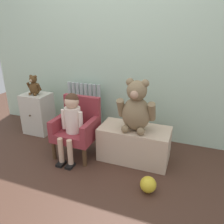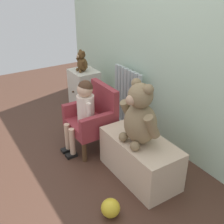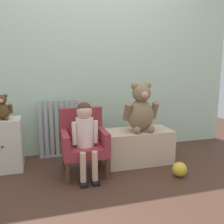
{
  "view_description": "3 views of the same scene",
  "coord_description": "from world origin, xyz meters",
  "px_view_note": "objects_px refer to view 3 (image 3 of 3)",
  "views": [
    {
      "loc": [
        0.92,
        -1.42,
        1.37
      ],
      "look_at": [
        0.17,
        0.58,
        0.54
      ],
      "focal_mm": 35.0,
      "sensor_mm": 36.0,
      "label": 1
    },
    {
      "loc": [
        1.97,
        -0.65,
        1.66
      ],
      "look_at": [
        0.08,
        0.54,
        0.52
      ],
      "focal_mm": 45.0,
      "sensor_mm": 36.0,
      "label": 2
    },
    {
      "loc": [
        -0.62,
        -1.88,
        1.08
      ],
      "look_at": [
        0.08,
        0.55,
        0.61
      ],
      "focal_mm": 40.0,
      "sensor_mm": 36.0,
      "label": 3
    }
  ],
  "objects_px": {
    "radiator": "(60,129)",
    "child_figure": "(85,129)",
    "small_dresser": "(5,145)",
    "child_armchair": "(83,141)",
    "toy_ball": "(180,169)",
    "low_bench": "(138,146)",
    "small_teddy_bear": "(3,108)",
    "large_teddy_bear": "(141,110)"
  },
  "relations": [
    {
      "from": "radiator",
      "to": "child_figure",
      "type": "distance_m",
      "value": 0.7
    },
    {
      "from": "small_dresser",
      "to": "child_armchair",
      "type": "relative_size",
      "value": 0.83
    },
    {
      "from": "child_figure",
      "to": "toy_ball",
      "type": "xyz_separation_m",
      "value": [
        0.89,
        -0.25,
        -0.41
      ]
    },
    {
      "from": "small_dresser",
      "to": "child_armchair",
      "type": "distance_m",
      "value": 0.84
    },
    {
      "from": "child_armchair",
      "to": "child_figure",
      "type": "xyz_separation_m",
      "value": [
        -0.0,
        -0.11,
        0.15
      ]
    },
    {
      "from": "small_dresser",
      "to": "low_bench",
      "type": "relative_size",
      "value": 0.73
    },
    {
      "from": "small_teddy_bear",
      "to": "toy_ball",
      "type": "distance_m",
      "value": 1.87
    },
    {
      "from": "radiator",
      "to": "child_figure",
      "type": "height_order",
      "value": "child_figure"
    },
    {
      "from": "toy_ball",
      "to": "child_figure",
      "type": "bearing_deg",
      "value": 164.21
    },
    {
      "from": "radiator",
      "to": "child_figure",
      "type": "bearing_deg",
      "value": -73.69
    },
    {
      "from": "radiator",
      "to": "small_dresser",
      "type": "height_order",
      "value": "radiator"
    },
    {
      "from": "radiator",
      "to": "small_dresser",
      "type": "distance_m",
      "value": 0.64
    },
    {
      "from": "large_teddy_bear",
      "to": "small_teddy_bear",
      "type": "bearing_deg",
      "value": 171.76
    },
    {
      "from": "radiator",
      "to": "large_teddy_bear",
      "type": "bearing_deg",
      "value": -29.64
    },
    {
      "from": "child_figure",
      "to": "radiator",
      "type": "bearing_deg",
      "value": 106.31
    },
    {
      "from": "large_teddy_bear",
      "to": "small_dresser",
      "type": "bearing_deg",
      "value": 170.98
    },
    {
      "from": "radiator",
      "to": "child_armchair",
      "type": "height_order",
      "value": "radiator"
    },
    {
      "from": "child_armchair",
      "to": "low_bench",
      "type": "bearing_deg",
      "value": 9.26
    },
    {
      "from": "child_figure",
      "to": "small_teddy_bear",
      "type": "distance_m",
      "value": 0.87
    },
    {
      "from": "child_armchair",
      "to": "toy_ball",
      "type": "height_order",
      "value": "child_armchair"
    },
    {
      "from": "radiator",
      "to": "toy_ball",
      "type": "height_order",
      "value": "radiator"
    },
    {
      "from": "small_dresser",
      "to": "small_teddy_bear",
      "type": "distance_m",
      "value": 0.39
    },
    {
      "from": "small_teddy_bear",
      "to": "toy_ball",
      "type": "height_order",
      "value": "small_teddy_bear"
    },
    {
      "from": "radiator",
      "to": "toy_ball",
      "type": "bearing_deg",
      "value": -39.97
    },
    {
      "from": "child_armchair",
      "to": "low_bench",
      "type": "height_order",
      "value": "child_armchair"
    },
    {
      "from": "low_bench",
      "to": "small_teddy_bear",
      "type": "xyz_separation_m",
      "value": [
        -1.4,
        0.17,
        0.47
      ]
    },
    {
      "from": "child_figure",
      "to": "large_teddy_bear",
      "type": "distance_m",
      "value": 0.68
    },
    {
      "from": "child_figure",
      "to": "small_teddy_bear",
      "type": "relative_size",
      "value": 2.86
    },
    {
      "from": "low_bench",
      "to": "large_teddy_bear",
      "type": "distance_m",
      "value": 0.42
    },
    {
      "from": "small_dresser",
      "to": "toy_ball",
      "type": "bearing_deg",
      "value": -21.48
    },
    {
      "from": "small_dresser",
      "to": "child_figure",
      "type": "xyz_separation_m",
      "value": [
        0.78,
        -0.41,
        0.21
      ]
    },
    {
      "from": "small_dresser",
      "to": "large_teddy_bear",
      "type": "distance_m",
      "value": 1.48
    },
    {
      "from": "small_dresser",
      "to": "toy_ball",
      "type": "relative_size",
      "value": 3.75
    },
    {
      "from": "large_teddy_bear",
      "to": "small_teddy_bear",
      "type": "height_order",
      "value": "large_teddy_bear"
    },
    {
      "from": "radiator",
      "to": "small_teddy_bear",
      "type": "distance_m",
      "value": 0.71
    },
    {
      "from": "small_dresser",
      "to": "large_teddy_bear",
      "type": "bearing_deg",
      "value": -9.02
    },
    {
      "from": "large_teddy_bear",
      "to": "toy_ball",
      "type": "height_order",
      "value": "large_teddy_bear"
    },
    {
      "from": "small_dresser",
      "to": "child_figure",
      "type": "height_order",
      "value": "child_figure"
    },
    {
      "from": "toy_ball",
      "to": "small_teddy_bear",
      "type": "bearing_deg",
      "value": 159.02
    },
    {
      "from": "child_figure",
      "to": "small_teddy_bear",
      "type": "bearing_deg",
      "value": 153.41
    },
    {
      "from": "small_dresser",
      "to": "low_bench",
      "type": "distance_m",
      "value": 1.43
    },
    {
      "from": "child_armchair",
      "to": "large_teddy_bear",
      "type": "xyz_separation_m",
      "value": [
        0.65,
        0.07,
        0.28
      ]
    }
  ]
}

